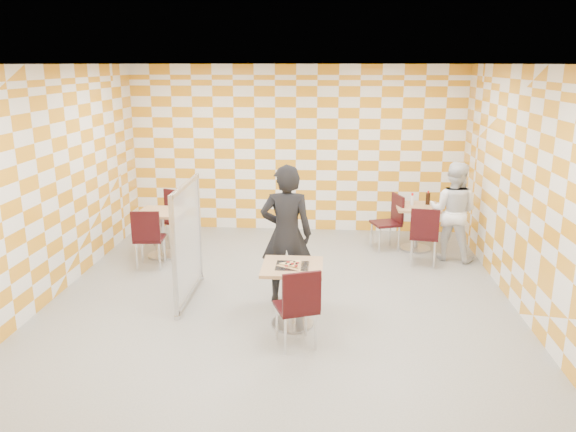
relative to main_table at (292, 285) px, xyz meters
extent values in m
plane|color=gray|center=(-0.20, 0.51, -0.51)|extent=(7.00, 7.00, 0.00)
plane|color=white|center=(-0.20, 0.51, 2.49)|extent=(7.00, 7.00, 0.00)
plane|color=white|center=(-0.20, 4.01, 0.99)|extent=(6.00, 0.00, 6.00)
plane|color=white|center=(-3.20, 0.51, 0.99)|extent=(0.00, 7.00, 7.00)
plane|color=white|center=(2.80, 0.51, 0.99)|extent=(0.00, 7.00, 7.00)
cube|color=tan|center=(0.00, 0.00, 0.22)|extent=(0.70, 0.70, 0.04)
cylinder|color=#A5A5AA|center=(0.00, 0.00, -0.14)|extent=(0.08, 0.08, 0.70)
cylinder|color=#A5A5AA|center=(0.00, 0.00, -0.49)|extent=(0.50, 0.50, 0.03)
cube|color=tan|center=(1.87, 2.97, 0.22)|extent=(0.70, 0.70, 0.04)
cylinder|color=#A5A5AA|center=(1.87, 2.97, -0.14)|extent=(0.08, 0.08, 0.70)
cylinder|color=#A5A5AA|center=(1.87, 2.97, -0.49)|extent=(0.50, 0.50, 0.03)
cube|color=tan|center=(-2.24, 2.32, 0.22)|extent=(0.70, 0.70, 0.04)
cylinder|color=#A5A5AA|center=(-2.24, 2.32, -0.14)|extent=(0.08, 0.08, 0.70)
cylinder|color=#A5A5AA|center=(-2.24, 2.32, -0.49)|extent=(0.50, 0.50, 0.03)
cube|color=black|center=(0.07, -0.49, -0.06)|extent=(0.54, 0.54, 0.04)
cube|color=black|center=(0.14, -0.68, 0.19)|extent=(0.41, 0.19, 0.45)
cylinder|color=silver|center=(0.17, -0.27, -0.29)|extent=(0.03, 0.03, 0.43)
cylinder|color=silver|center=(-0.15, -0.39, -0.29)|extent=(0.03, 0.03, 0.43)
cylinder|color=silver|center=(0.29, -0.59, -0.29)|extent=(0.03, 0.03, 0.43)
cylinder|color=silver|center=(-0.03, -0.71, -0.29)|extent=(0.03, 0.03, 0.43)
cube|color=black|center=(1.88, 2.26, -0.06)|extent=(0.49, 0.49, 0.04)
cube|color=black|center=(1.84, 2.06, 0.19)|extent=(0.42, 0.11, 0.45)
cylinder|color=silver|center=(2.07, 2.39, -0.29)|extent=(0.03, 0.03, 0.43)
cylinder|color=silver|center=(1.74, 2.45, -0.29)|extent=(0.03, 0.03, 0.43)
cylinder|color=silver|center=(2.01, 2.06, -0.29)|extent=(0.03, 0.03, 0.43)
cylinder|color=silver|center=(1.68, 2.12, -0.29)|extent=(0.03, 0.03, 0.43)
cube|color=black|center=(1.36, 2.92, -0.06)|extent=(0.53, 0.53, 0.04)
cube|color=black|center=(1.55, 2.98, 0.19)|extent=(0.17, 0.41, 0.45)
cylinder|color=silver|center=(1.14, 3.03, -0.29)|extent=(0.03, 0.03, 0.43)
cylinder|color=silver|center=(1.25, 2.70, -0.29)|extent=(0.03, 0.03, 0.43)
cylinder|color=silver|center=(1.46, 3.13, -0.29)|extent=(0.03, 0.03, 0.43)
cylinder|color=silver|center=(1.57, 2.81, -0.29)|extent=(0.03, 0.03, 0.43)
cube|color=black|center=(-2.29, 1.82, -0.06)|extent=(0.45, 0.45, 0.04)
cube|color=black|center=(-2.27, 1.62, 0.19)|extent=(0.42, 0.08, 0.45)
cylinder|color=silver|center=(-2.13, 2.01, -0.29)|extent=(0.03, 0.03, 0.43)
cylinder|color=silver|center=(-2.47, 1.98, -0.29)|extent=(0.03, 0.03, 0.43)
cylinder|color=silver|center=(-2.10, 1.67, -0.29)|extent=(0.03, 0.03, 0.43)
cylinder|color=silver|center=(-2.44, 1.64, -0.29)|extent=(0.03, 0.03, 0.43)
cube|color=black|center=(-2.32, 2.89, -0.06)|extent=(0.55, 0.55, 0.04)
cube|color=black|center=(-2.24, 3.08, 0.19)|extent=(0.40, 0.21, 0.45)
cylinder|color=silver|center=(-2.54, 2.81, -0.29)|extent=(0.03, 0.03, 0.43)
cylinder|color=silver|center=(-2.23, 2.67, -0.29)|extent=(0.03, 0.03, 0.43)
cylinder|color=silver|center=(-2.40, 3.12, -0.29)|extent=(0.03, 0.03, 0.43)
cylinder|color=silver|center=(-2.09, 2.98, -0.29)|extent=(0.03, 0.03, 0.43)
cube|color=white|center=(-1.41, 0.69, 0.29)|extent=(0.02, 1.30, 1.40)
cube|color=#B2B2B7|center=(-1.41, 0.69, 1.01)|extent=(0.05, 1.30, 0.05)
cube|color=#B2B2B7|center=(-1.41, 0.69, -0.43)|extent=(0.05, 1.30, 0.05)
cube|color=#B2B2B7|center=(-1.41, 0.04, 0.29)|extent=(0.05, 0.05, 1.50)
cylinder|color=#B2B2B7|center=(-1.41, 0.04, -0.48)|extent=(0.08, 0.08, 0.05)
cube|color=#B2B2B7|center=(-1.41, 1.34, 0.29)|extent=(0.05, 0.05, 1.50)
cylinder|color=#B2B2B7|center=(-1.41, 1.34, -0.48)|extent=(0.08, 0.08, 0.05)
imported|color=black|center=(-0.12, 0.70, 0.40)|extent=(0.67, 0.45, 1.81)
imported|color=white|center=(2.35, 2.54, 0.27)|extent=(0.93, 0.84, 1.56)
cube|color=silver|center=(0.00, -0.02, 0.24)|extent=(0.38, 0.34, 0.01)
cone|color=tan|center=(0.00, -0.02, 0.26)|extent=(0.40, 0.40, 0.02)
cone|color=#F2D88C|center=(0.00, 0.00, 0.27)|extent=(0.33, 0.33, 0.01)
cylinder|color=maroon|center=(-0.06, -0.12, 0.28)|extent=(0.04, 0.04, 0.01)
cylinder|color=maroon|center=(0.05, -0.11, 0.28)|extent=(0.04, 0.04, 0.01)
cylinder|color=maroon|center=(0.00, -0.04, 0.28)|extent=(0.04, 0.04, 0.01)
cylinder|color=maroon|center=(-0.05, 0.01, 0.28)|extent=(0.04, 0.04, 0.01)
cylinder|color=maroon|center=(0.06, -0.01, 0.28)|extent=(0.04, 0.04, 0.01)
torus|color=black|center=(0.05, -0.05, 0.28)|extent=(0.03, 0.03, 0.01)
torus|color=black|center=(-0.02, -0.08, 0.28)|extent=(0.03, 0.03, 0.01)
torus|color=black|center=(0.02, 0.02, 0.28)|extent=(0.03, 0.03, 0.01)
torus|color=black|center=(-0.07, -0.04, 0.28)|extent=(0.03, 0.03, 0.01)
cylinder|color=white|center=(1.78, 3.02, 0.32)|extent=(0.06, 0.06, 0.16)
cylinder|color=red|center=(1.78, 3.02, 0.42)|extent=(0.04, 0.04, 0.04)
cylinder|color=black|center=(2.04, 3.06, 0.34)|extent=(0.07, 0.07, 0.20)
cylinder|color=red|center=(2.04, 3.06, 0.46)|extent=(0.03, 0.03, 0.03)
camera|label=1|loc=(0.40, -6.09, 2.50)|focal=35.00mm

